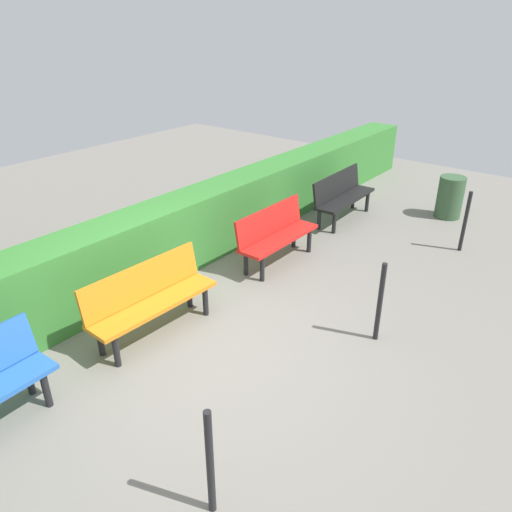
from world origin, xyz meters
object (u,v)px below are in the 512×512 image
object	(u,v)px
bench_black	(342,194)
bench_orange	(150,297)
bench_red	(275,233)
trash_bin	(450,197)

from	to	relation	value
bench_black	bench_orange	bearing A→B (deg)	-1.17
bench_red	trash_bin	xyz separation A→B (m)	(-3.53, 1.46, -0.09)
bench_orange	trash_bin	size ratio (longest dim) A/B	2.12
bench_black	trash_bin	bearing A→B (deg)	129.87
bench_orange	bench_red	bearing A→B (deg)	-179.04
bench_red	trash_bin	bearing A→B (deg)	157.93
bench_black	bench_orange	size ratio (longest dim) A/B	0.99
bench_red	bench_orange	bearing A→B (deg)	-0.95
bench_black	bench_red	world-z (taller)	same
bench_black	bench_orange	xyz separation A→B (m)	(4.59, 0.02, 0.00)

